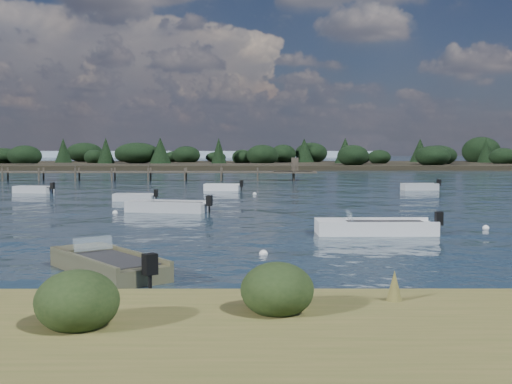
{
  "coord_description": "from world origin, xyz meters",
  "views": [
    {
      "loc": [
        -0.75,
        -27.71,
        3.9
      ],
      "look_at": [
        -0.66,
        14.0,
        1.0
      ],
      "focal_mm": 45.0,
      "sensor_mm": 36.0,
      "label": 1
    }
  ],
  "objects_px": {
    "dinghy_near_olive": "(108,268)",
    "dinghy_extra_a": "(134,199)",
    "tender_far_grey": "(33,191)",
    "dinghy_mid_white_a": "(375,230)",
    "jetty": "(77,172)",
    "dinghy_mid_grey": "(167,209)",
    "tender_far_grey_b": "(420,188)",
    "tender_far_white": "(222,189)"
  },
  "relations": [
    {
      "from": "tender_far_white",
      "to": "tender_far_grey",
      "type": "bearing_deg",
      "value": -169.5
    },
    {
      "from": "dinghy_near_olive",
      "to": "tender_far_grey_b",
      "type": "height_order",
      "value": "dinghy_near_olive"
    },
    {
      "from": "dinghy_extra_a",
      "to": "jetty",
      "type": "relative_size",
      "value": 0.05
    },
    {
      "from": "tender_far_white",
      "to": "dinghy_mid_white_a",
      "type": "relative_size",
      "value": 0.63
    },
    {
      "from": "dinghy_mid_grey",
      "to": "dinghy_extra_a",
      "type": "relative_size",
      "value": 1.64
    },
    {
      "from": "tender_far_grey",
      "to": "tender_far_grey_b",
      "type": "distance_m",
      "value": 34.38
    },
    {
      "from": "dinghy_near_olive",
      "to": "dinghy_mid_grey",
      "type": "bearing_deg",
      "value": 92.26
    },
    {
      "from": "jetty",
      "to": "dinghy_mid_grey",
      "type": "bearing_deg",
      "value": -67.0
    },
    {
      "from": "tender_far_grey",
      "to": "dinghy_mid_white_a",
      "type": "relative_size",
      "value": 0.65
    },
    {
      "from": "dinghy_near_olive",
      "to": "tender_far_grey_b",
      "type": "bearing_deg",
      "value": 63.08
    },
    {
      "from": "tender_far_grey_b",
      "to": "dinghy_mid_white_a",
      "type": "relative_size",
      "value": 0.65
    },
    {
      "from": "jetty",
      "to": "dinghy_mid_white_a",
      "type": "bearing_deg",
      "value": -60.61
    },
    {
      "from": "jetty",
      "to": "dinghy_near_olive",
      "type": "bearing_deg",
      "value": -73.65
    },
    {
      "from": "dinghy_mid_grey",
      "to": "jetty",
      "type": "bearing_deg",
      "value": 113.0
    },
    {
      "from": "dinghy_near_olive",
      "to": "dinghy_extra_a",
      "type": "distance_m",
      "value": 27.16
    },
    {
      "from": "dinghy_mid_grey",
      "to": "tender_far_grey",
      "type": "xyz_separation_m",
      "value": [
        -13.73,
        16.22,
        -0.02
      ]
    },
    {
      "from": "tender_far_grey",
      "to": "jetty",
      "type": "height_order",
      "value": "jetty"
    },
    {
      "from": "dinghy_mid_grey",
      "to": "tender_far_grey_b",
      "type": "bearing_deg",
      "value": 43.98
    },
    {
      "from": "dinghy_mid_grey",
      "to": "tender_far_grey_b",
      "type": "height_order",
      "value": "dinghy_mid_grey"
    },
    {
      "from": "dinghy_mid_grey",
      "to": "dinghy_near_olive",
      "type": "relative_size",
      "value": 1.07
    },
    {
      "from": "tender_far_grey",
      "to": "tender_far_white",
      "type": "relative_size",
      "value": 1.03
    },
    {
      "from": "dinghy_mid_white_a",
      "to": "jetty",
      "type": "height_order",
      "value": "jetty"
    },
    {
      "from": "dinghy_mid_grey",
      "to": "dinghy_near_olive",
      "type": "xyz_separation_m",
      "value": [
        0.75,
        -19.09,
        -0.01
      ]
    },
    {
      "from": "tender_far_grey",
      "to": "dinghy_extra_a",
      "type": "relative_size",
      "value": 1.14
    },
    {
      "from": "dinghy_mid_grey",
      "to": "jetty",
      "type": "height_order",
      "value": "jetty"
    },
    {
      "from": "tender_far_grey",
      "to": "tender_far_grey_b",
      "type": "xyz_separation_m",
      "value": [
        34.2,
        3.53,
        0.01
      ]
    },
    {
      "from": "dinghy_mid_grey",
      "to": "dinghy_extra_a",
      "type": "xyz_separation_m",
      "value": [
        -3.48,
        7.75,
        -0.03
      ]
    },
    {
      "from": "tender_far_white",
      "to": "jetty",
      "type": "xyz_separation_m",
      "value": [
        -18.03,
        17.69,
        0.81
      ]
    },
    {
      "from": "tender_far_grey_b",
      "to": "dinghy_extra_a",
      "type": "xyz_separation_m",
      "value": [
        -23.95,
        -12.01,
        -0.02
      ]
    },
    {
      "from": "dinghy_mid_grey",
      "to": "tender_far_white",
      "type": "distance_m",
      "value": 19.35
    },
    {
      "from": "tender_far_grey_b",
      "to": "jetty",
      "type": "height_order",
      "value": "jetty"
    },
    {
      "from": "dinghy_mid_white_a",
      "to": "jetty",
      "type": "bearing_deg",
      "value": 119.39
    },
    {
      "from": "tender_far_white",
      "to": "jetty",
      "type": "relative_size",
      "value": 0.06
    },
    {
      "from": "tender_far_grey",
      "to": "dinghy_extra_a",
      "type": "bearing_deg",
      "value": -39.58
    },
    {
      "from": "tender_far_white",
      "to": "dinghy_extra_a",
      "type": "relative_size",
      "value": 1.11
    },
    {
      "from": "tender_far_grey",
      "to": "dinghy_extra_a",
      "type": "height_order",
      "value": "tender_far_grey"
    },
    {
      "from": "dinghy_near_olive",
      "to": "tender_far_white",
      "type": "distance_m",
      "value": 38.32
    },
    {
      "from": "tender_far_grey_b",
      "to": "dinghy_mid_white_a",
      "type": "distance_m",
      "value": 31.32
    },
    {
      "from": "tender_far_white",
      "to": "tender_far_grey_b",
      "type": "bearing_deg",
      "value": 1.74
    },
    {
      "from": "tender_far_white",
      "to": "jetty",
      "type": "height_order",
      "value": "jetty"
    },
    {
      "from": "tender_far_grey_b",
      "to": "jetty",
      "type": "bearing_deg",
      "value": 154.62
    },
    {
      "from": "dinghy_mid_white_a",
      "to": "dinghy_extra_a",
      "type": "xyz_separation_m",
      "value": [
        -14.24,
        17.77,
        -0.02
      ]
    }
  ]
}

